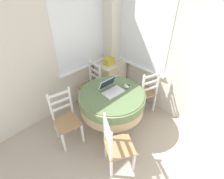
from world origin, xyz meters
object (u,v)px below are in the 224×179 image
round_dining_table (112,100)px  computer_mouse (126,86)px  dining_chair_near_back_window (91,86)px  corner_cabinet (111,78)px  dining_chair_camera_near (116,146)px  laptop (111,89)px  dining_chair_near_right_window (145,93)px  cell_phone (128,85)px  storage_box (109,61)px  dining_chair_left_flank (66,120)px

round_dining_table → computer_mouse: 0.35m
dining_chair_near_back_window → corner_cabinet: size_ratio=1.26×
dining_chair_near_back_window → dining_chair_camera_near: bearing=-116.2°
laptop → corner_cabinet: bearing=46.4°
dining_chair_near_back_window → dining_chair_near_right_window: 1.11m
cell_phone → storage_box: storage_box is taller
computer_mouse → dining_chair_camera_near: dining_chair_camera_near is taller
cell_phone → dining_chair_camera_near: dining_chair_camera_near is taller
dining_chair_near_right_window → round_dining_table: bearing=168.9°
dining_chair_near_back_window → computer_mouse: bearing=-81.5°
laptop → corner_cabinet: size_ratio=0.48×
laptop → computer_mouse: bearing=-22.2°
cell_phone → corner_cabinet: bearing=65.1°
computer_mouse → storage_box: 0.91m
laptop → dining_chair_left_flank: laptop is taller
round_dining_table → storage_box: size_ratio=5.35×
dining_chair_camera_near → dining_chair_left_flank: size_ratio=1.00×
laptop → dining_chair_near_right_window: 0.85m
laptop → dining_chair_near_back_window: (0.13, 0.73, -0.36)m
cell_phone → dining_chair_near_right_window: bearing=-14.5°
storage_box → cell_phone: bearing=-112.0°
laptop → dining_chair_camera_near: bearing=-129.9°
laptop → dining_chair_camera_near: laptop is taller
computer_mouse → storage_box: size_ratio=0.49×
laptop → dining_chair_near_back_window: size_ratio=0.38×
dining_chair_left_flank → corner_cabinet: bearing=17.7°
dining_chair_near_back_window → dining_chair_left_flank: (-0.90, -0.46, 0.00)m
storage_box → round_dining_table: bearing=-131.6°
dining_chair_near_back_window → storage_box: 0.64m
dining_chair_near_back_window → corner_cabinet: (0.58, 0.01, -0.06)m
laptop → storage_box: bearing=47.9°
computer_mouse → dining_chair_left_flank: size_ratio=0.11×
dining_chair_near_back_window → storage_box: size_ratio=4.56×
laptop → dining_chair_near_right_window: size_ratio=0.38×
computer_mouse → dining_chair_left_flank: dining_chair_left_flank is taller
dining_chair_near_back_window → dining_chair_camera_near: size_ratio=1.00×
computer_mouse → corner_cabinet: bearing=62.0°
cell_phone → dining_chair_near_back_window: bearing=102.8°
round_dining_table → dining_chair_camera_near: (-0.52, -0.61, -0.17)m
dining_chair_near_right_window → dining_chair_camera_near: same height
dining_chair_camera_near → dining_chair_left_flank: same height
round_dining_table → dining_chair_left_flank: (-0.73, 0.32, -0.17)m
dining_chair_near_right_window → laptop: bearing=164.9°
cell_phone → storage_box: size_ratio=0.56×
laptop → cell_phone: laptop is taller
dining_chair_left_flank → dining_chair_near_back_window: bearing=27.2°
dining_chair_camera_near → dining_chair_left_flank: (-0.22, 0.93, 0.00)m
laptop → cell_phone: size_ratio=3.12×
round_dining_table → corner_cabinet: size_ratio=1.48×
dining_chair_near_right_window → dining_chair_camera_near: (-1.29, -0.46, 0.00)m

